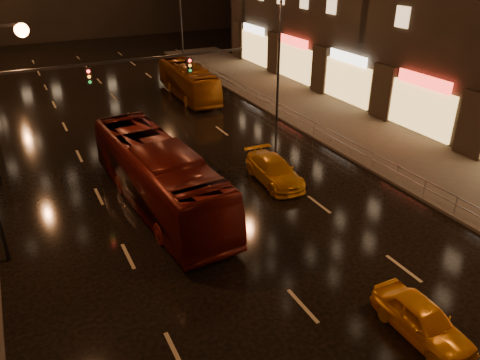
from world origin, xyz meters
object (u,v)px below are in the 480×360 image
(bus_red, at_px, (158,175))
(bus_curb, at_px, (188,81))
(taxi_near, at_px, (422,320))
(taxi_far, at_px, (274,171))

(bus_red, height_order, bus_curb, bus_red)
(bus_red, relative_size, taxi_near, 3.21)
(taxi_near, bearing_deg, bus_red, 112.75)
(bus_curb, bearing_deg, bus_red, -113.09)
(bus_red, bearing_deg, bus_curb, 60.67)
(taxi_far, bearing_deg, taxi_near, -93.32)
(bus_curb, bearing_deg, taxi_far, -93.25)
(taxi_near, bearing_deg, taxi_far, 83.83)
(bus_red, bearing_deg, taxi_near, -71.68)
(taxi_near, bearing_deg, bus_curb, 84.49)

